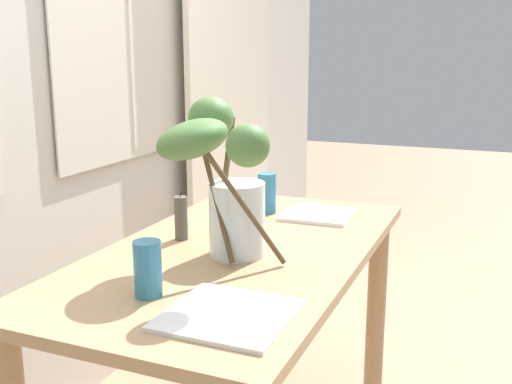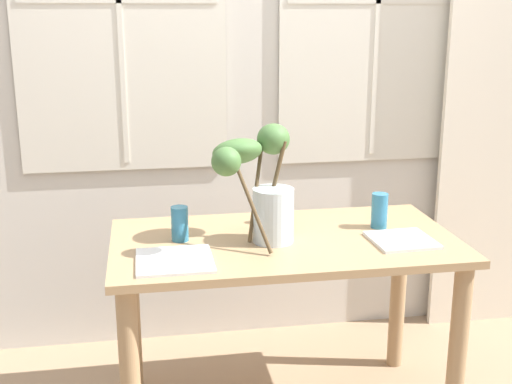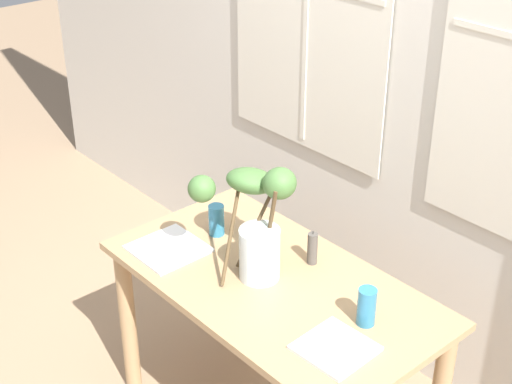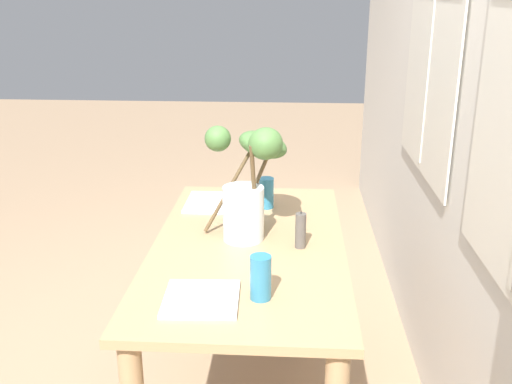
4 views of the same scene
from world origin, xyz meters
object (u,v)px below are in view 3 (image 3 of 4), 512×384
object	(u,v)px
plate_square_left	(168,249)
vase_with_branches	(255,220)
plate_square_right	(335,348)
pillar_candle	(312,248)
drinking_glass_blue_right	(367,307)
dining_table	(272,310)
drinking_glass_blue_left	(216,220)

from	to	relation	value
plate_square_left	vase_with_branches	bearing A→B (deg)	27.29
plate_square_right	pillar_candle	size ratio (longest dim) A/B	1.57
drinking_glass_blue_right	vase_with_branches	bearing A→B (deg)	-171.91
dining_table	drinking_glass_blue_right	distance (m)	0.45
dining_table	vase_with_branches	xyz separation A→B (m)	(-0.10, -0.00, 0.36)
vase_with_branches	drinking_glass_blue_left	distance (m)	0.33
dining_table	plate_square_left	distance (m)	0.48
dining_table	plate_square_right	world-z (taller)	plate_square_right
plate_square_left	plate_square_right	bearing A→B (deg)	4.16
plate_square_left	plate_square_right	size ratio (longest dim) A/B	1.17
dining_table	plate_square_right	distance (m)	0.46
plate_square_right	pillar_candle	distance (m)	0.51
pillar_candle	plate_square_right	bearing A→B (deg)	-36.30
drinking_glass_blue_right	dining_table	bearing A→B (deg)	-170.46
drinking_glass_blue_left	pillar_candle	size ratio (longest dim) A/B	0.92
vase_with_branches	pillar_candle	bearing A→B (deg)	59.72
dining_table	drinking_glass_blue_right	xyz separation A→B (m)	(0.40, 0.07, 0.21)
drinking_glass_blue_left	plate_square_right	size ratio (longest dim) A/B	0.59
plate_square_left	pillar_candle	xyz separation A→B (m)	(0.44, 0.36, 0.06)
vase_with_branches	drinking_glass_blue_left	world-z (taller)	vase_with_branches
vase_with_branches	drinking_glass_blue_left	size ratio (longest dim) A/B	3.38
drinking_glass_blue_right	plate_square_right	world-z (taller)	drinking_glass_blue_right
vase_with_branches	drinking_glass_blue_right	bearing A→B (deg)	8.09
drinking_glass_blue_left	drinking_glass_blue_right	world-z (taller)	drinking_glass_blue_right
plate_square_left	pillar_candle	bearing A→B (deg)	39.43
pillar_candle	drinking_glass_blue_left	bearing A→B (deg)	-160.62
drinking_glass_blue_left	plate_square_right	distance (m)	0.83
dining_table	drinking_glass_blue_right	bearing A→B (deg)	9.54
pillar_candle	drinking_glass_blue_right	bearing A→B (deg)	-17.79
dining_table	vase_with_branches	bearing A→B (deg)	-177.97
plate_square_right	dining_table	bearing A→B (deg)	165.39
vase_with_branches	drinking_glass_blue_right	size ratio (longest dim) A/B	3.19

